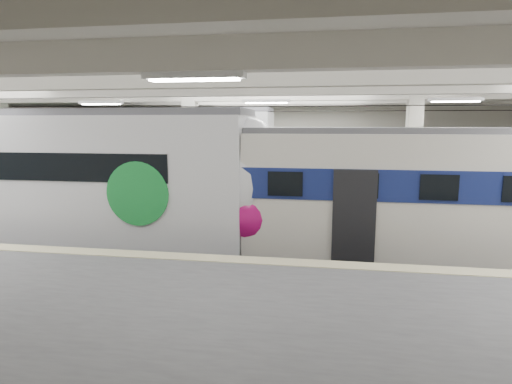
# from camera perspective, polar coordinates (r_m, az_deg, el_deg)

# --- Properties ---
(station_hall) EXTENTS (36.00, 24.00, 5.75)m
(station_hall) POSITION_cam_1_polar(r_m,az_deg,el_deg) (11.04, -1.32, 4.10)
(station_hall) COLOR black
(station_hall) RESTS_ON ground
(modern_emu) EXTENTS (14.48, 2.99, 4.64)m
(modern_emu) POSITION_cam_1_polar(r_m,az_deg,el_deg) (14.78, -21.53, 0.99)
(modern_emu) COLOR silver
(modern_emu) RESTS_ON ground
(older_rer) EXTENTS (12.26, 2.71, 4.10)m
(older_rer) POSITION_cam_1_polar(r_m,az_deg,el_deg) (13.26, 25.66, -0.72)
(older_rer) COLOR silver
(older_rer) RESTS_ON ground
(far_train) EXTENTS (15.49, 3.70, 4.86)m
(far_train) POSITION_cam_1_polar(r_m,az_deg,el_deg) (20.72, -19.71, 3.92)
(far_train) COLOR silver
(far_train) RESTS_ON ground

